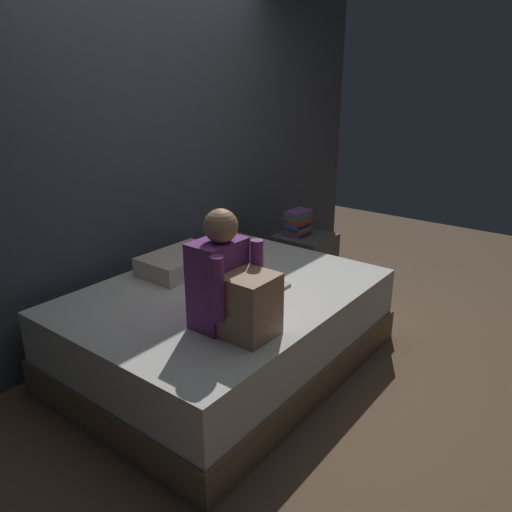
{
  "coord_description": "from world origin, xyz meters",
  "views": [
    {
      "loc": [
        -2.39,
        -1.63,
        1.83
      ],
      "look_at": [
        -0.13,
        0.1,
        0.78
      ],
      "focal_mm": 34.96,
      "sensor_mm": 36.0,
      "label": 1
    }
  ],
  "objects": [
    {
      "name": "ground_plane",
      "position": [
        0.0,
        0.0,
        0.0
      ],
      "size": [
        8.0,
        8.0,
        0.0
      ],
      "primitive_type": "plane",
      "color": "brown"
    },
    {
      "name": "wall_back",
      "position": [
        0.0,
        1.2,
        1.35
      ],
      "size": [
        5.6,
        0.1,
        2.7
      ],
      "primitive_type": "cube",
      "color": "#424751",
      "rests_on": "ground_plane"
    },
    {
      "name": "bed",
      "position": [
        -0.2,
        0.3,
        0.26
      ],
      "size": [
        2.0,
        1.5,
        0.53
      ],
      "color": "#7A6047",
      "rests_on": "ground_plane"
    },
    {
      "name": "nightstand",
      "position": [
        1.1,
        0.51,
        0.26
      ],
      "size": [
        0.44,
        0.46,
        0.53
      ],
      "color": "#474442",
      "rests_on": "ground_plane"
    },
    {
      "name": "person_sitting",
      "position": [
        -0.57,
        -0.07,
        0.78
      ],
      "size": [
        0.39,
        0.44,
        0.65
      ],
      "color": "#75337A",
      "rests_on": "bed"
    },
    {
      "name": "laptop",
      "position": [
        -0.06,
        0.14,
        0.59
      ],
      "size": [
        0.32,
        0.23,
        0.22
      ],
      "color": "#9EA0A5",
      "rests_on": "bed"
    },
    {
      "name": "pillow",
      "position": [
        -0.14,
        0.75,
        0.6
      ],
      "size": [
        0.56,
        0.36,
        0.13
      ],
      "primitive_type": "cube",
      "color": "beige",
      "rests_on": "bed"
    },
    {
      "name": "book_stack",
      "position": [
        1.07,
        0.56,
        0.64
      ],
      "size": [
        0.23,
        0.17,
        0.21
      ],
      "color": "#703D84",
      "rests_on": "nightstand"
    },
    {
      "name": "clothes_pile",
      "position": [
        0.23,
        0.71,
        0.59
      ],
      "size": [
        0.24,
        0.17,
        0.11
      ],
      "color": "#8E3D47",
      "rests_on": "bed"
    }
  ]
}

